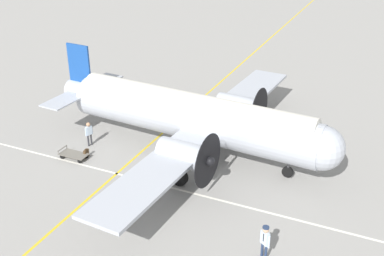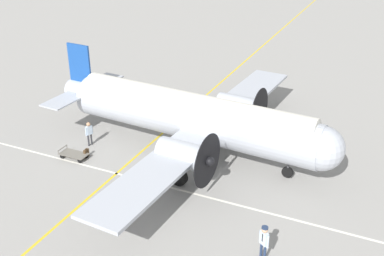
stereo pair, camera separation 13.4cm
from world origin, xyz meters
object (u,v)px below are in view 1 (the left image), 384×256
object	(u,v)px
passenger_boarding	(89,132)
baggage_cart	(74,155)
airliner_main	(198,118)
suitcase_near_door	(86,153)
crew_foreground	(265,239)

from	to	relation	value
passenger_boarding	baggage_cart	distance (m)	2.06
passenger_boarding	baggage_cart	world-z (taller)	passenger_boarding
airliner_main	baggage_cart	bearing A→B (deg)	-147.15
airliner_main	suitcase_near_door	size ratio (longest dim) A/B	40.24
airliner_main	baggage_cart	distance (m)	8.37
airliner_main	suitcase_near_door	bearing A→B (deg)	-148.04
suitcase_near_door	baggage_cart	size ratio (longest dim) A/B	0.31
baggage_cart	airliner_main	bearing A→B (deg)	28.80
passenger_boarding	airliner_main	bearing A→B (deg)	-55.10
baggage_cart	crew_foreground	bearing A→B (deg)	-16.52
suitcase_near_door	baggage_cart	xyz separation A→B (m)	(-0.48, 0.64, 0.00)
passenger_boarding	crew_foreground	bearing A→B (deg)	-93.86
airliner_main	passenger_boarding	world-z (taller)	airliner_main
crew_foreground	baggage_cart	size ratio (longest dim) A/B	1.02
airliner_main	crew_foreground	distance (m)	10.63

